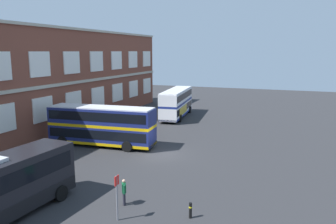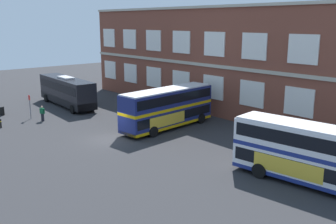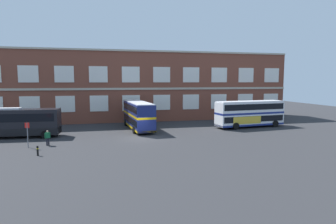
{
  "view_description": "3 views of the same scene",
  "coord_description": "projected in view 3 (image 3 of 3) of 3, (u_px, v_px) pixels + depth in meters",
  "views": [
    {
      "loc": [
        -27.98,
        -11.48,
        9.61
      ],
      "look_at": [
        5.46,
        1.45,
        3.05
      ],
      "focal_mm": 35.63,
      "sensor_mm": 36.0,
      "label": 1
    },
    {
      "loc": [
        29.27,
        -18.09,
        10.69
      ],
      "look_at": [
        6.87,
        1.38,
        3.65
      ],
      "focal_mm": 40.92,
      "sensor_mm": 36.0,
      "label": 2
    },
    {
      "loc": [
        -4.43,
        -34.82,
        7.09
      ],
      "look_at": [
        4.07,
        2.27,
        2.96
      ],
      "focal_mm": 30.29,
      "sensor_mm": 36.0,
      "label": 3
    }
  ],
  "objects": [
    {
      "name": "ground_plane",
      "position": [
        138.0,
        135.0,
        37.43
      ],
      "size": [
        120.0,
        120.0,
        0.0
      ],
      "primitive_type": "plane",
      "color": "#2B2B2D"
    },
    {
      "name": "brick_terminal_building",
      "position": [
        143.0,
        87.0,
        52.91
      ],
      "size": [
        53.73,
        8.19,
        12.43
      ],
      "color": "brown",
      "rests_on": "ground"
    },
    {
      "name": "double_decker_near",
      "position": [
        138.0,
        115.0,
        42.01
      ],
      "size": [
        3.57,
        11.18,
        4.07
      ],
      "color": "navy",
      "rests_on": "ground"
    },
    {
      "name": "double_decker_middle",
      "position": [
        250.0,
        113.0,
        43.86
      ],
      "size": [
        11.23,
        3.88,
        4.07
      ],
      "color": "silver",
      "rests_on": "ground"
    },
    {
      "name": "touring_coach",
      "position": [
        9.0,
        123.0,
        35.52
      ],
      "size": [
        12.13,
        3.46,
        3.8
      ],
      "color": "black",
      "rests_on": "ground"
    },
    {
      "name": "waiting_passenger",
      "position": [
        48.0,
        137.0,
        31.34
      ],
      "size": [
        0.59,
        0.44,
        1.7
      ],
      "color": "black",
      "rests_on": "ground"
    },
    {
      "name": "bus_stand_flag",
      "position": [
        27.0,
        133.0,
        30.28
      ],
      "size": [
        0.44,
        0.1,
        2.7
      ],
      "color": "slate",
      "rests_on": "ground"
    },
    {
      "name": "safety_bollard_west",
      "position": [
        38.0,
        151.0,
        27.07
      ],
      "size": [
        0.19,
        0.19,
        0.95
      ],
      "color": "black",
      "rests_on": "ground"
    }
  ]
}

